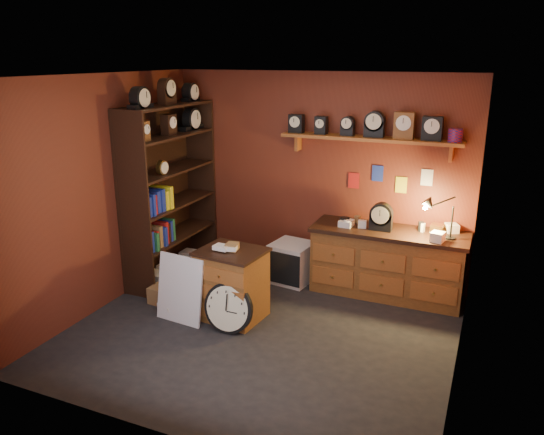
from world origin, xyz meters
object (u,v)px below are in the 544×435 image
(workbench, at_px, (388,259))
(big_round_clock, at_px, (228,308))
(shelving_unit, at_px, (168,185))
(low_cabinet, at_px, (232,282))

(workbench, height_order, big_round_clock, workbench)
(workbench, relative_size, big_round_clock, 3.34)
(shelving_unit, xyz_separation_m, workbench, (2.84, 0.49, -0.78))
(low_cabinet, relative_size, big_round_clock, 1.60)
(low_cabinet, bearing_deg, shelving_unit, 154.92)
(shelving_unit, relative_size, big_round_clock, 4.57)
(shelving_unit, height_order, low_cabinet, shelving_unit)
(shelving_unit, distance_m, workbench, 2.98)
(low_cabinet, height_order, big_round_clock, low_cabinet)
(shelving_unit, xyz_separation_m, low_cabinet, (1.34, -0.81, -0.81))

